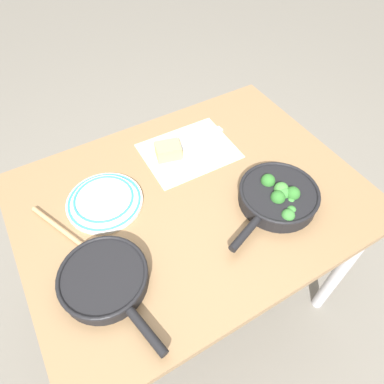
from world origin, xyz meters
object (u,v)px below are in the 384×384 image
Objects in this scene: skillet_eggs at (105,279)px; dinner_plate_stack at (104,201)px; skillet_broccoli at (279,196)px; grater_knife at (183,146)px; wooden_spoon at (85,247)px; cheese_block at (168,151)px.

dinner_plate_stack is at bearing 147.67° from skillet_eggs.
skillet_broccoli is 0.40m from grater_knife.
wooden_spoon is 1.47× the size of dinner_plate_stack.
cheese_block is (-0.06, -0.01, 0.02)m from grater_knife.
skillet_broccoli is at bearing 76.57° from skillet_eggs.
skillet_broccoli reaches higher than skillet_eggs.
cheese_block is 0.41× the size of dinner_plate_stack.
skillet_eggs is at bearing -110.37° from dinner_plate_stack.
skillet_eggs is at bearing -146.11° from grater_knife.
skillet_broccoli is 0.55m from dinner_plate_stack.
skillet_broccoli is 1.32× the size of grater_knife.
dinner_plate_stack reaches higher than grater_knife.
wooden_spoon is (-0.01, 0.13, -0.02)m from skillet_eggs.
skillet_broccoli is 0.99× the size of skillet_eggs.
wooden_spoon is at bearing -150.80° from cheese_block.
skillet_broccoli is at bearing -29.86° from dinner_plate_stack.
skillet_broccoli reaches higher than wooden_spoon.
cheese_block is at bearing 17.69° from dinner_plate_stack.
skillet_eggs is at bearing -136.93° from cheese_block.
grater_knife is at bearing 117.46° from skillet_eggs.
dinner_plate_stack is (0.11, 0.13, 0.01)m from wooden_spoon.
skillet_eggs is 1.54× the size of dinner_plate_stack.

